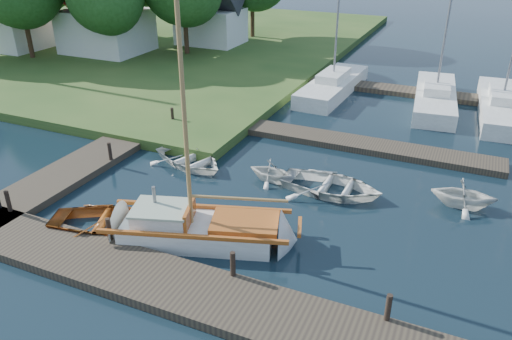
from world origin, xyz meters
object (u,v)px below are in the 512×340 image
at_px(marina_boat_2, 435,96).
at_px(mooring_post_0, 8,201).
at_px(mooring_post_4, 110,151).
at_px(house_c, 211,18).
at_px(house_a, 105,19).
at_px(mooring_post_1, 109,229).
at_px(tender_b, 272,169).
at_px(mooring_post_5, 172,115).
at_px(dinghy, 108,218).
at_px(tender_d, 465,192).
at_px(tender_c, 331,184).
at_px(marina_boat_0, 333,84).
at_px(mooring_post_3, 388,307).
at_px(marina_boat_3, 501,105).
at_px(sailboat, 203,231).
at_px(mooring_post_2, 233,264).
at_px(tender_a, 190,157).
at_px(house_b, 9,19).

bearing_deg(marina_boat_2, mooring_post_0, 141.13).
distance_m(mooring_post_4, house_c, 23.16).
bearing_deg(marina_boat_2, house_c, 62.24).
bearing_deg(mooring_post_4, house_a, 129.09).
bearing_deg(mooring_post_1, tender_b, 65.27).
distance_m(mooring_post_5, dinghy, 9.68).
bearing_deg(mooring_post_0, tender_b, 41.10).
height_order(mooring_post_1, house_a, house_a).
distance_m(tender_d, house_a, 30.60).
bearing_deg(tender_c, tender_b, 90.96).
bearing_deg(mooring_post_4, mooring_post_5, 90.00).
xyz_separation_m(mooring_post_0, house_c, (-6.50, 27.00, 1.88)).
height_order(dinghy, marina_boat_0, marina_boat_0).
bearing_deg(mooring_post_0, house_a, 120.76).
bearing_deg(mooring_post_3, dinghy, 174.96).
bearing_deg(mooring_post_1, marina_boat_2, 67.36).
xyz_separation_m(tender_d, marina_boat_3, (1.21, 11.73, -0.06)).
bearing_deg(tender_b, house_a, 57.99).
bearing_deg(sailboat, tender_d, 19.32).
bearing_deg(mooring_post_4, house_c, 107.65).
height_order(mooring_post_3, tender_c, mooring_post_3).
relative_size(mooring_post_3, tender_b, 0.40).
bearing_deg(mooring_post_5, mooring_post_4, -90.00).
xyz_separation_m(sailboat, marina_boat_2, (5.51, 17.72, 0.23)).
bearing_deg(mooring_post_1, dinghy, 132.92).
bearing_deg(tender_b, mooring_post_2, -163.53).
bearing_deg(mooring_post_1, mooring_post_4, 128.66).
distance_m(mooring_post_2, tender_a, 8.44).
bearing_deg(tender_c, mooring_post_0, 124.04).
bearing_deg(tender_b, sailboat, 178.41).
xyz_separation_m(mooring_post_0, dinghy, (3.70, 0.87, -0.29)).
relative_size(marina_boat_3, house_b, 1.87).
bearing_deg(marina_boat_0, mooring_post_0, 163.89).
distance_m(mooring_post_0, marina_boat_2, 23.06).
xyz_separation_m(mooring_post_3, house_c, (-20.00, 27.00, 1.88)).
height_order(tender_d, marina_boat_0, marina_boat_0).
height_order(mooring_post_4, sailboat, sailboat).
height_order(tender_d, marina_boat_2, marina_boat_2).
distance_m(mooring_post_2, house_a, 30.14).
bearing_deg(tender_a, mooring_post_4, 135.14).
bearing_deg(sailboat, house_b, 129.85).
bearing_deg(tender_c, sailboat, 149.68).
distance_m(mooring_post_1, tender_b, 7.23).
bearing_deg(marina_boat_0, house_c, 61.30).
distance_m(mooring_post_0, mooring_post_4, 5.02).
xyz_separation_m(house_a, house_b, (-8.00, -2.00, -0.19)).
distance_m(mooring_post_0, house_b, 28.03).
relative_size(mooring_post_5, dinghy, 0.20).
relative_size(mooring_post_2, marina_boat_0, 0.07).
distance_m(mooring_post_4, house_a, 20.74).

